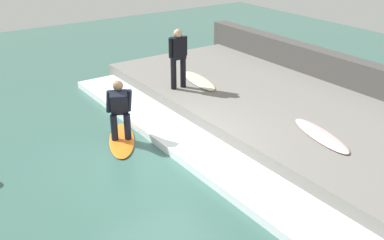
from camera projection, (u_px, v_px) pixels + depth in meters
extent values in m
plane|color=#386056|center=(162.00, 158.00, 9.65)|extent=(28.00, 28.00, 0.00)
cube|color=slate|center=(281.00, 111.00, 11.39)|extent=(4.40, 10.97, 0.45)
cube|color=#474442|center=(346.00, 79.00, 12.49)|extent=(0.50, 11.52, 1.22)
cube|color=silver|center=(191.00, 145.00, 10.00)|extent=(1.17, 10.42, 0.18)
ellipsoid|color=orange|center=(122.00, 140.00, 10.36)|extent=(1.31, 1.87, 0.06)
cylinder|color=black|center=(114.00, 127.00, 10.20)|extent=(0.16, 0.16, 0.61)
cylinder|color=black|center=(127.00, 127.00, 10.24)|extent=(0.16, 0.16, 0.61)
cube|color=black|center=(119.00, 103.00, 9.97)|extent=(0.55, 0.59, 0.64)
sphere|color=#846047|center=(118.00, 86.00, 9.81)|extent=(0.23, 0.23, 0.23)
cylinder|color=black|center=(109.00, 102.00, 9.93)|extent=(0.11, 0.22, 0.54)
cylinder|color=black|center=(129.00, 101.00, 9.99)|extent=(0.11, 0.22, 0.54)
cylinder|color=black|center=(183.00, 73.00, 12.21)|extent=(0.16, 0.16, 0.82)
cylinder|color=black|center=(174.00, 74.00, 12.07)|extent=(0.16, 0.16, 0.82)
cube|color=black|center=(178.00, 48.00, 11.85)|extent=(0.40, 0.26, 0.59)
sphere|color=tan|center=(178.00, 33.00, 11.69)|extent=(0.22, 0.22, 0.22)
cylinder|color=black|center=(185.00, 46.00, 11.94)|extent=(0.11, 0.11, 0.52)
cylinder|color=black|center=(171.00, 48.00, 11.73)|extent=(0.11, 0.11, 0.52)
ellipsoid|color=beige|center=(199.00, 81.00, 12.76)|extent=(0.84, 1.87, 0.06)
ellipsoid|color=beige|center=(321.00, 135.00, 9.57)|extent=(0.92, 1.88, 0.06)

